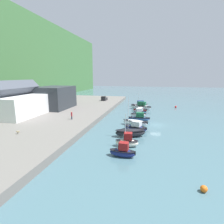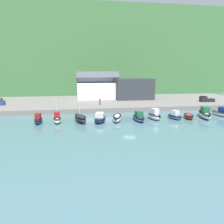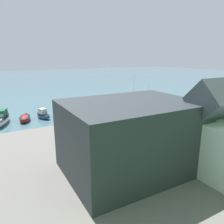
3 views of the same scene
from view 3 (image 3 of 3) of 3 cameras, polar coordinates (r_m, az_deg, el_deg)
ground_plane at (r=58.25m, az=-6.32°, el=1.26°), size 320.00×320.00×0.00m
quay_promenade at (r=32.89m, az=15.44°, el=-8.70°), size 98.67×31.83×1.31m
yacht_club_building at (r=23.36m, az=4.72°, el=-6.32°), size 13.49×10.11×7.49m
moored_boat_0 at (r=63.89m, az=12.27°, el=3.01°), size 1.84×4.29×2.41m
moored_boat_1 at (r=61.34m, az=9.27°, el=2.76°), size 2.05×4.28×6.00m
moored_boat_2 at (r=58.23m, az=5.26°, el=2.20°), size 3.71×6.62×8.47m
moored_boat_3 at (r=56.49m, az=1.03°, el=1.79°), size 4.00×6.09×2.29m
moored_boat_4 at (r=54.19m, az=-2.48°, el=1.19°), size 3.51×6.93×1.51m
moored_boat_5 at (r=52.70m, az=-7.76°, el=0.74°), size 2.24×6.27×2.35m
moored_boat_6 at (r=50.84m, az=-11.83°, el=0.25°), size 3.03×5.07×2.78m
moored_boat_7 at (r=49.83m, az=-17.53°, el=-0.72°), size 3.12×4.76×2.17m
moored_boat_8 at (r=49.16m, az=-21.80°, el=-1.55°), size 3.33×5.42×1.06m
moored_boat_9 at (r=48.80m, az=-26.83°, el=-1.59°), size 4.55×8.45×2.90m
person_on_quay at (r=41.73m, az=10.62°, el=-0.87°), size 0.40×0.40×2.14m
dog_on_quay at (r=48.17m, az=26.74°, el=-0.92°), size 0.31×0.87×0.68m
mooring_buoy_0 at (r=75.64m, az=10.95°, el=4.48°), size 0.77×0.77×0.77m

